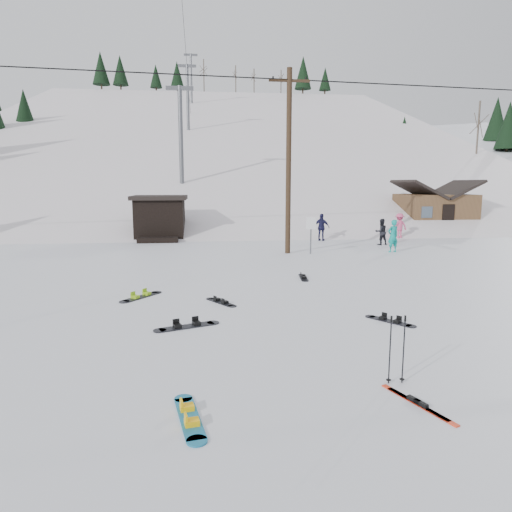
{
  "coord_description": "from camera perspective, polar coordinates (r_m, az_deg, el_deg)",
  "views": [
    {
      "loc": [
        -2.16,
        -8.66,
        3.53
      ],
      "look_at": [
        -0.68,
        4.53,
        1.4
      ],
      "focal_mm": 32.0,
      "sensor_mm": 36.0,
      "label": 1
    }
  ],
  "objects": [
    {
      "name": "skier_teal",
      "position": [
        24.51,
        16.74,
        2.42
      ],
      "size": [
        0.7,
        0.56,
        1.68
      ],
      "primitive_type": "imported",
      "rotation": [
        0.0,
        0.0,
        3.42
      ],
      "color": "#0E8F84",
      "rests_on": "ground"
    },
    {
      "name": "ski_poles",
      "position": [
        8.58,
        17.2,
        -11.02
      ],
      "size": [
        0.34,
        0.09,
        1.24
      ],
      "color": "black",
      "rests_on": "ground"
    },
    {
      "name": "lift_hut",
      "position": [
        29.81,
        -11.88,
        4.75
      ],
      "size": [
        3.4,
        4.1,
        2.75
      ],
      "color": "black",
      "rests_on": "ground"
    },
    {
      "name": "board_scatter_a",
      "position": [
        11.54,
        -8.62,
        -8.64
      ],
      "size": [
        1.6,
        0.79,
        0.12
      ],
      "rotation": [
        0.0,
        0.0,
        0.35
      ],
      "color": "black",
      "rests_on": "ground"
    },
    {
      "name": "board_scatter_b",
      "position": [
        13.69,
        -4.4,
        -5.74
      ],
      "size": [
        0.88,
        1.18,
        0.1
      ],
      "rotation": [
        0.0,
        0.0,
        2.16
      ],
      "color": "black",
      "rests_on": "ground"
    },
    {
      "name": "skier_pink",
      "position": [
        30.73,
        17.49,
        3.61
      ],
      "size": [
        1.14,
        0.78,
        1.62
      ],
      "primitive_type": "imported",
      "rotation": [
        0.0,
        0.0,
        3.32
      ],
      "color": "#D44A79",
      "rests_on": "ground"
    },
    {
      "name": "board_scatter_f",
      "position": [
        17.24,
        5.94,
        -2.67
      ],
      "size": [
        0.38,
        1.38,
        0.1
      ],
      "rotation": [
        0.0,
        0.0,
        1.47
      ],
      "color": "black",
      "rests_on": "ground"
    },
    {
      "name": "hero_snowboard",
      "position": [
        7.38,
        -8.32,
        -19.29
      ],
      "size": [
        0.54,
        1.58,
        0.11
      ],
      "rotation": [
        0.0,
        0.0,
        1.76
      ],
      "color": "teal",
      "rests_on": "ground"
    },
    {
      "name": "ski_slope",
      "position": [
        65.56,
        -4.33,
        -4.63
      ],
      "size": [
        60.0,
        85.24,
        65.97
      ],
      "primitive_type": "cube",
      "rotation": [
        0.31,
        0.0,
        0.0
      ],
      "color": "silver",
      "rests_on": "ground"
    },
    {
      "name": "skier_navy",
      "position": [
        28.42,
        8.21,
        3.58
      ],
      "size": [
        1.05,
        0.84,
        1.67
      ],
      "primitive_type": "imported",
      "rotation": [
        0.0,
        0.0,
        2.62
      ],
      "color": "#171639",
      "rests_on": "ground"
    },
    {
      "name": "trail_sign",
      "position": [
        22.96,
        6.9,
        3.41
      ],
      "size": [
        0.5,
        0.09,
        1.85
      ],
      "color": "#595B60",
      "rests_on": "ground"
    },
    {
      "name": "lift_tower_mid",
      "position": [
        59.68,
        -8.54,
        19.46
      ],
      "size": [
        2.2,
        0.36,
        8.0
      ],
      "color": "#595B60",
      "rests_on": "ski_slope"
    },
    {
      "name": "treeline_crest",
      "position": [
        94.75,
        -5.12,
        6.93
      ],
      "size": [
        50.0,
        6.0,
        10.0
      ],
      "primitive_type": null,
      "color": "black",
      "rests_on": "ski_slope"
    },
    {
      "name": "cabin",
      "position": [
        36.94,
        21.39,
        5.31
      ],
      "size": [
        5.39,
        4.4,
        3.77
      ],
      "color": "brown",
      "rests_on": "ground"
    },
    {
      "name": "lift_tower_far",
      "position": [
        80.56,
        -8.11,
        21.44
      ],
      "size": [
        2.2,
        0.36,
        8.0
      ],
      "color": "#595B60",
      "rests_on": "ski_slope"
    },
    {
      "name": "ridge_right",
      "position": [
        72.56,
        27.45,
        -3.49
      ],
      "size": [
        45.66,
        93.98,
        54.59
      ],
      "primitive_type": "cube",
      "rotation": [
        0.21,
        -0.05,
        -0.12
      ],
      "color": "silver",
      "rests_on": "ground"
    },
    {
      "name": "utility_pole",
      "position": [
        23.06,
        4.1,
        11.95
      ],
      "size": [
        2.0,
        0.26,
        9.0
      ],
      "color": "#3A2819",
      "rests_on": "ground"
    },
    {
      "name": "ground",
      "position": [
        9.59,
        7.25,
        -12.54
      ],
      "size": [
        200.0,
        200.0,
        0.0
      ],
      "primitive_type": "plane",
      "color": "silver",
      "rests_on": "ground"
    },
    {
      "name": "skier_dark",
      "position": [
        27.25,
        15.37,
        2.93
      ],
      "size": [
        0.8,
        0.66,
        1.5
      ],
      "primitive_type": "imported",
      "rotation": [
        0.0,
        0.0,
        3.28
      ],
      "color": "black",
      "rests_on": "ground"
    },
    {
      "name": "board_scatter_c",
      "position": [
        14.72,
        -14.17,
        -4.91
      ],
      "size": [
        1.15,
        1.42,
        0.12
      ],
      "rotation": [
        0.0,
        0.0,
        0.92
      ],
      "color": "black",
      "rests_on": "ground"
    },
    {
      "name": "hero_skis",
      "position": [
        8.14,
        19.53,
        -16.95
      ],
      "size": [
        0.64,
        1.49,
        0.08
      ],
      "rotation": [
        0.0,
        0.0,
        0.36
      ],
      "color": "red",
      "rests_on": "ground"
    },
    {
      "name": "lift_tower_near",
      "position": [
        38.94,
        -9.4,
        15.37
      ],
      "size": [
        2.2,
        0.36,
        8.0
      ],
      "color": "#595B60",
      "rests_on": "ski_slope"
    },
    {
      "name": "board_scatter_d",
      "position": [
        12.33,
        16.41,
        -7.77
      ],
      "size": [
        0.98,
        1.18,
        0.1
      ],
      "rotation": [
        0.0,
        0.0,
        -0.91
      ],
      "color": "black",
      "rests_on": "ground"
    }
  ]
}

